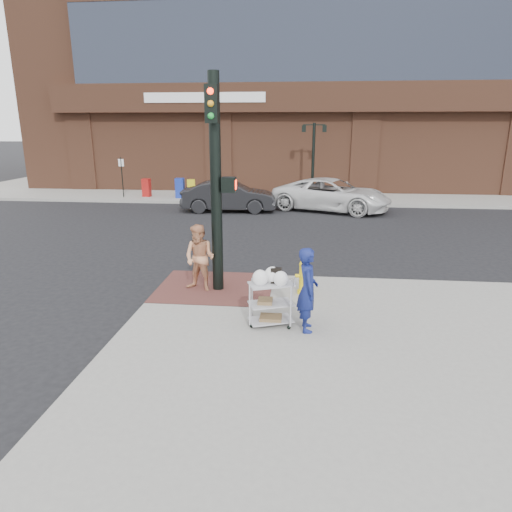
# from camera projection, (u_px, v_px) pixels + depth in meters

# --- Properties ---
(ground) EXTENTS (220.00, 220.00, 0.00)m
(ground) POSITION_uv_depth(u_px,v_px,m) (234.00, 308.00, 10.41)
(ground) COLOR black
(ground) RESTS_ON ground
(sidewalk_far) EXTENTS (65.00, 36.00, 0.15)m
(sidewalk_far) POSITION_uv_depth(u_px,v_px,m) (430.00, 173.00, 39.76)
(sidewalk_far) COLOR gray
(sidewalk_far) RESTS_ON ground
(brick_curb_ramp) EXTENTS (2.80, 2.40, 0.01)m
(brick_curb_ramp) POSITION_uv_depth(u_px,v_px,m) (215.00, 287.00, 11.28)
(brick_curb_ramp) COLOR #582D29
(brick_curb_ramp) RESTS_ON sidewalk_near
(lamp_post) EXTENTS (1.32, 0.22, 4.00)m
(lamp_post) POSITION_uv_depth(u_px,v_px,m) (313.00, 152.00, 24.79)
(lamp_post) COLOR black
(lamp_post) RESTS_ON sidewalk_far
(parking_sign) EXTENTS (0.05, 0.05, 2.20)m
(parking_sign) POSITION_uv_depth(u_px,v_px,m) (122.00, 177.00, 25.25)
(parking_sign) COLOR black
(parking_sign) RESTS_ON sidewalk_far
(traffic_signal_pole) EXTENTS (0.61, 0.51, 5.00)m
(traffic_signal_pole) POSITION_uv_depth(u_px,v_px,m) (217.00, 179.00, 10.41)
(traffic_signal_pole) COLOR black
(traffic_signal_pole) RESTS_ON sidewalk_near
(woman_blue) EXTENTS (0.46, 0.64, 1.66)m
(woman_blue) POSITION_uv_depth(u_px,v_px,m) (308.00, 290.00, 8.72)
(woman_blue) COLOR navy
(woman_blue) RESTS_ON sidewalk_near
(pedestrian_tan) EXTENTS (0.94, 0.82, 1.61)m
(pedestrian_tan) POSITION_uv_depth(u_px,v_px,m) (200.00, 258.00, 10.89)
(pedestrian_tan) COLOR tan
(pedestrian_tan) RESTS_ON sidewalk_near
(sedan_dark) EXTENTS (4.59, 1.85, 1.48)m
(sedan_dark) POSITION_uv_depth(u_px,v_px,m) (229.00, 196.00, 21.93)
(sedan_dark) COLOR black
(sedan_dark) RESTS_ON ground
(minivan_white) EXTENTS (6.17, 4.42, 1.56)m
(minivan_white) POSITION_uv_depth(u_px,v_px,m) (332.00, 195.00, 22.11)
(minivan_white) COLOR silver
(minivan_white) RESTS_ON ground
(utility_cart) EXTENTS (0.97, 0.74, 1.18)m
(utility_cart) POSITION_uv_depth(u_px,v_px,m) (271.00, 300.00, 9.02)
(utility_cart) COLOR #A8A9AE
(utility_cart) RESTS_ON sidewalk_near
(fire_hydrant) EXTENTS (0.38, 0.27, 0.82)m
(fire_hydrant) POSITION_uv_depth(u_px,v_px,m) (303.00, 277.00, 10.77)
(fire_hydrant) COLOR yellow
(fire_hydrant) RESTS_ON sidewalk_near
(newsbox_red) EXTENTS (0.44, 0.41, 1.00)m
(newsbox_red) POSITION_uv_depth(u_px,v_px,m) (146.00, 188.00, 25.67)
(newsbox_red) COLOR maroon
(newsbox_red) RESTS_ON sidewalk_far
(newsbox_yellow) EXTENTS (0.49, 0.46, 1.00)m
(newsbox_yellow) POSITION_uv_depth(u_px,v_px,m) (191.00, 189.00, 25.20)
(newsbox_yellow) COLOR gold
(newsbox_yellow) RESTS_ON sidewalk_far
(newsbox_blue) EXTENTS (0.46, 0.42, 1.08)m
(newsbox_blue) POSITION_uv_depth(u_px,v_px,m) (180.00, 188.00, 25.19)
(newsbox_blue) COLOR #172C97
(newsbox_blue) RESTS_ON sidewalk_far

